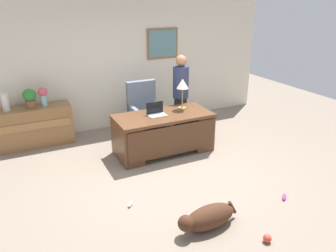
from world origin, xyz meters
The scene contains 15 objects.
ground_plane centered at (0.00, 0.00, 0.00)m, with size 12.00×12.00×0.00m, color gray.
back_wall centered at (0.01, 2.60, 1.35)m, with size 7.00×0.16×2.70m.
desk centered at (0.22, 0.85, 0.40)m, with size 1.76×0.82×0.74m.
credenza centered at (-1.86, 2.25, 0.38)m, with size 1.35×0.50×0.77m.
armchair centered at (0.20, 1.73, 0.50)m, with size 0.60×0.59×1.13m.
person_standing centered at (0.92, 1.54, 0.85)m, with size 0.32×0.32×1.65m.
dog_lying centered at (-0.22, -1.34, 0.15)m, with size 0.88×0.34×0.30m.
laptop centered at (0.09, 0.91, 0.79)m, with size 0.32×0.22×0.22m.
desk_lamp centered at (0.68, 1.02, 1.18)m, with size 0.22×0.22×0.57m.
vase_with_flowers centered at (-1.64, 2.25, 0.99)m, with size 0.17×0.17×0.36m.
vase_empty centered at (-2.30, 2.25, 0.92)m, with size 0.13×0.13×0.32m, color silver.
potted_plant centered at (-1.88, 2.25, 0.96)m, with size 0.24×0.24×0.36m.
dog_toy_ball centered at (0.28, -1.87, 0.05)m, with size 0.10×0.10×0.10m, color #E53F33.
dog_toy_bone centered at (1.13, -1.28, 0.03)m, with size 0.17×0.05×0.05m, color #D8338C.
dog_toy_plush centered at (-0.92, -0.47, 0.03)m, with size 0.15×0.05×0.05m, color beige.
Camera 1 is at (-2.13, -4.14, 2.70)m, focal length 35.01 mm.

